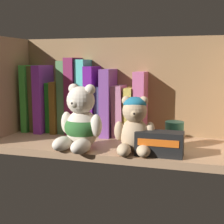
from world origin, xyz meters
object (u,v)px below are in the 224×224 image
Objects in this scene: book_4 at (61,106)px; book_6 at (75,95)px; book_10 at (110,102)px; book_11 at (121,110)px; teddy_bear_smaller at (135,126)px; book_3 at (54,107)px; book_7 at (85,97)px; book_8 at (94,100)px; book_5 at (67,97)px; teddy_bear_larger at (81,123)px; book_1 at (39,98)px; book_2 at (47,98)px; book_13 at (141,104)px; book_9 at (102,110)px; book_12 at (130,112)px; book_0 at (33,98)px; small_product_box at (159,144)px; pillar_candle at (174,135)px.

book_4 is 6.72cm from book_6.
book_10 is 4.32cm from book_11.
teddy_bear_smaller is at bearing -65.34° from book_11.
book_3 is 8.82cm from book_6.
book_4 is at bearing 180.00° from book_7.
book_8 is at bearing 132.95° from teddy_bear_smaller.
book_4 is at bearing 180.00° from book_11.
book_5 reaches higher than book_8.
book_6 is at bearing 116.49° from teddy_bear_larger.
book_2 is at bearing 0.00° from book_1.
book_13 reaches higher than teddy_bear_smaller.
book_13 is 22.94cm from teddy_bear_larger.
book_3 is 37.25cm from teddy_bear_smaller.
book_3 is 11.78cm from book_7.
book_2 is 20.08cm from book_9.
book_9 is (12.31, 0.00, -4.02)cm from book_5.
book_11 is (26.08, -0.00, -3.10)cm from book_2.
book_12 is at bearing 180.00° from book_13.
book_9 is (5.92, 0.00, -4.24)cm from book_7.
book_4 is at bearing 128.31° from teddy_bear_larger.
book_6 reaches higher than book_0.
book_5 reaches higher than teddy_bear_larger.
book_12 is at bearing -0.00° from book_10.
small_product_box is (44.26, -19.91, -7.88)cm from book_1.
teddy_bear_smaller is 12.69cm from pillar_candle.
book_9 is 27.03cm from pillar_candle.
book_7 is 35.09cm from small_product_box.
book_3 is 1.12× the size of teddy_bear_smaller.
pillar_candle is at bearing -43.66° from book_13.
book_2 is 1.27× the size of teddy_bear_larger.
small_product_box is (21.57, -19.91, -4.68)cm from book_9.
book_2 reaches higher than book_3.
book_10 is at bearing 0.00° from book_9.
pillar_candle is 0.60× the size of small_product_box.
book_5 is 1.61× the size of teddy_bear_smaller.
book_3 is 14.67cm from book_8.
book_11 is at bearing 148.53° from pillar_candle.
book_9 is 3.93cm from book_10.
book_10 is (19.87, 0.00, 2.31)cm from book_3.
book_6 reaches higher than teddy_bear_larger.
book_8 is 1.41× the size of book_9.
book_0 reaches higher than pillar_candle.
teddy_bear_larger reaches higher than pillar_candle.
book_11 is at bearing -180.00° from book_12.
teddy_bear_smaller reaches higher than small_product_box.
book_5 reaches higher than book_4.
book_13 reaches higher than book_3.
book_2 is at bearing 165.95° from pillar_candle.
book_13 reaches higher than small_product_box.
teddy_bear_larger is at bearing -47.64° from book_3.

